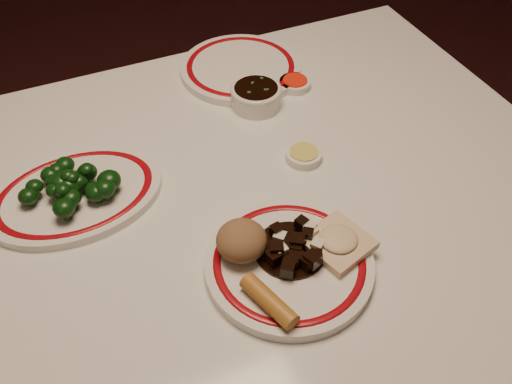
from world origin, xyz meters
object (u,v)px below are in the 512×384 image
(dining_table, at_px, (234,231))
(fried_wonton, at_px, (338,242))
(spring_roll, at_px, (269,301))
(stirfry_heap, at_px, (293,249))
(soy_bowl, at_px, (256,97))
(broccoli_plate, at_px, (75,195))
(broccoli_pile, at_px, (72,184))
(rice_mound, at_px, (242,241))
(main_plate, at_px, (289,264))

(dining_table, relative_size, fried_wonton, 10.99)
(spring_roll, height_order, stirfry_heap, stirfry_heap)
(fried_wonton, xyz_separation_m, soy_bowl, (0.04, 0.39, -0.01))
(broccoli_plate, distance_m, soy_bowl, 0.39)
(broccoli_pile, bearing_deg, rice_mound, -48.07)
(broccoli_plate, bearing_deg, soy_bowl, 16.57)
(spring_roll, bearing_deg, dining_table, 62.52)
(dining_table, xyz_separation_m, soy_bowl, (0.14, 0.21, 0.11))
(fried_wonton, height_order, broccoli_plate, fried_wonton)
(spring_roll, bearing_deg, main_plate, 26.66)
(rice_mound, bearing_deg, dining_table, 73.88)
(spring_roll, xyz_separation_m, stirfry_heap, (0.07, 0.07, -0.00))
(spring_roll, distance_m, fried_wonton, 0.15)
(stirfry_heap, bearing_deg, dining_table, 100.20)
(main_plate, xyz_separation_m, rice_mound, (-0.06, 0.04, 0.03))
(fried_wonton, distance_m, broccoli_plate, 0.44)
(broccoli_plate, bearing_deg, stirfry_heap, -44.25)
(soy_bowl, bearing_deg, main_plate, -107.01)
(fried_wonton, bearing_deg, dining_table, 118.77)
(main_plate, distance_m, rice_mound, 0.08)
(stirfry_heap, relative_size, broccoli_plate, 0.36)
(main_plate, xyz_separation_m, broccoli_pile, (-0.26, 0.27, 0.03))
(fried_wonton, distance_m, broccoli_pile, 0.43)
(stirfry_heap, xyz_separation_m, broccoli_plate, (-0.27, 0.26, -0.02))
(spring_roll, height_order, broccoli_pile, broccoli_pile)
(soy_bowl, bearing_deg, rice_mound, -117.12)
(main_plate, height_order, broccoli_pile, broccoli_pile)
(dining_table, bearing_deg, fried_wonton, -61.23)
(fried_wonton, bearing_deg, stirfry_heap, 168.64)
(broccoli_pile, xyz_separation_m, soy_bowl, (0.38, 0.12, -0.02))
(stirfry_heap, bearing_deg, main_plate, -136.93)
(dining_table, bearing_deg, main_plate, -83.66)
(dining_table, relative_size, spring_roll, 12.76)
(fried_wonton, bearing_deg, spring_roll, -158.60)
(rice_mound, height_order, soy_bowl, rice_mound)
(stirfry_heap, bearing_deg, fried_wonton, -11.36)
(main_plate, bearing_deg, dining_table, 96.34)
(spring_roll, distance_m, broccoli_plate, 0.39)
(main_plate, distance_m, spring_roll, 0.09)
(main_plate, relative_size, rice_mound, 4.25)
(broccoli_pile, bearing_deg, spring_roll, -58.65)
(broccoli_plate, height_order, soy_bowl, soy_bowl)
(broccoli_plate, bearing_deg, spring_roll, -58.92)
(broccoli_plate, xyz_separation_m, broccoli_pile, (0.00, -0.01, 0.03))
(main_plate, height_order, rice_mound, rice_mound)
(spring_roll, bearing_deg, stirfry_heap, 26.50)
(soy_bowl, bearing_deg, dining_table, -123.06)
(dining_table, bearing_deg, spring_roll, -99.94)
(dining_table, bearing_deg, rice_mound, -106.12)
(main_plate, xyz_separation_m, broccoli_plate, (-0.26, 0.27, -0.00))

